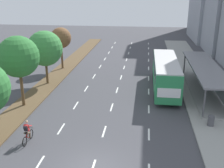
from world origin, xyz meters
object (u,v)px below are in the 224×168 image
at_px(trash_bin, 211,121).
at_px(median_tree_second, 18,57).
at_px(median_tree_fourth, 61,38).
at_px(median_tree_third, 45,49).
at_px(cyclist, 27,133).
at_px(bus_shelter, 207,76).
at_px(bus, 166,71).

bearing_deg(trash_bin, median_tree_second, 172.80).
relative_size(median_tree_second, median_tree_fourth, 1.16).
bearing_deg(median_tree_third, trash_bin, -27.14).
height_order(median_tree_second, median_tree_fourth, median_tree_second).
bearing_deg(cyclist, bus_shelter, 39.16).
distance_m(median_tree_second, median_tree_fourth, 13.00).
relative_size(bus_shelter, median_tree_third, 2.31).
bearing_deg(bus, median_tree_second, -154.46).
distance_m(bus, median_tree_second, 15.38).
bearing_deg(median_tree_second, bus, 25.54).
height_order(median_tree_third, median_tree_fourth, median_tree_third).
distance_m(cyclist, median_tree_third, 13.51).
height_order(cyclist, median_tree_second, median_tree_second).
height_order(bus, cyclist, bus).
distance_m(bus, trash_bin, 9.34).
height_order(cyclist, median_tree_third, median_tree_third).
bearing_deg(median_tree_fourth, median_tree_third, -88.62).
relative_size(bus_shelter, cyclist, 7.81).
xyz_separation_m(bus_shelter, median_tree_fourth, (-18.06, 7.12, 2.51)).
xyz_separation_m(bus_shelter, cyclist, (-14.81, -12.06, -1.07)).
relative_size(bus_shelter, median_tree_second, 2.15).
distance_m(median_tree_second, trash_bin, 17.51).
xyz_separation_m(median_tree_third, median_tree_fourth, (-0.16, 6.50, 0.11)).
bearing_deg(median_tree_second, median_tree_third, 89.79).
xyz_separation_m(cyclist, median_tree_second, (-3.12, 6.19, 4.05)).
height_order(median_tree_second, median_tree_third, median_tree_second).
bearing_deg(trash_bin, median_tree_third, 152.86).
height_order(cyclist, median_tree_fourth, median_tree_fourth).
xyz_separation_m(median_tree_fourth, trash_bin, (16.98, -15.12, -3.79)).
height_order(median_tree_fourth, trash_bin, median_tree_fourth).
relative_size(cyclist, median_tree_second, 0.27).
xyz_separation_m(median_tree_third, trash_bin, (16.82, -8.62, -3.69)).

